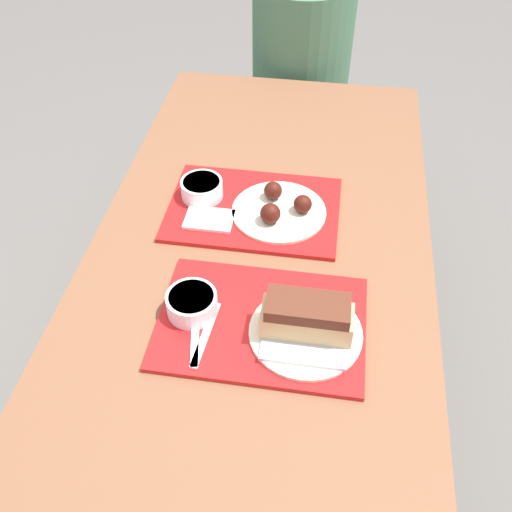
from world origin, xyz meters
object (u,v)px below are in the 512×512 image
(tray_near, at_px, (262,323))
(person_seated_across, at_px, (302,50))
(tray_far, at_px, (254,209))
(wings_plate_far, at_px, (280,208))
(bowl_coleslaw_near, at_px, (192,303))
(brisket_sandwich_plate, at_px, (307,322))
(bowl_coleslaw_far, at_px, (202,188))

(tray_near, distance_m, person_seated_across, 1.29)
(tray_far, xyz_separation_m, wings_plate_far, (0.07, -0.01, 0.02))
(bowl_coleslaw_near, bearing_deg, brisket_sandwich_plate, -5.78)
(bowl_coleslaw_near, distance_m, brisket_sandwich_plate, 0.25)
(person_seated_across, bearing_deg, brisket_sandwich_plate, -84.23)
(tray_near, distance_m, brisket_sandwich_plate, 0.11)
(brisket_sandwich_plate, relative_size, wings_plate_far, 0.98)
(bowl_coleslaw_near, bearing_deg, person_seated_across, 85.05)
(tray_far, bearing_deg, tray_near, -78.52)
(tray_near, xyz_separation_m, bowl_coleslaw_far, (-0.21, 0.39, 0.03))
(tray_near, bearing_deg, tray_far, 101.48)
(wings_plate_far, xyz_separation_m, person_seated_across, (-0.03, 0.94, -0.02))
(wings_plate_far, bearing_deg, bowl_coleslaw_far, 170.01)
(tray_near, xyz_separation_m, brisket_sandwich_plate, (0.09, -0.02, 0.04))
(tray_far, relative_size, person_seated_across, 0.60)
(tray_near, distance_m, bowl_coleslaw_far, 0.45)
(tray_near, relative_size, bowl_coleslaw_near, 4.01)
(tray_near, bearing_deg, bowl_coleslaw_near, 178.20)
(bowl_coleslaw_near, height_order, bowl_coleslaw_far, same)
(tray_far, bearing_deg, brisket_sandwich_plate, -66.35)
(wings_plate_far, bearing_deg, brisket_sandwich_plate, -75.01)
(wings_plate_far, bearing_deg, bowl_coleslaw_near, -112.55)
(bowl_coleslaw_far, relative_size, person_seated_across, 0.15)
(tray_near, bearing_deg, brisket_sandwich_plate, -11.98)
(tray_near, relative_size, tray_far, 1.00)
(tray_far, relative_size, bowl_coleslaw_near, 4.01)
(brisket_sandwich_plate, bearing_deg, bowl_coleslaw_near, 174.22)
(brisket_sandwich_plate, height_order, bowl_coleslaw_far, brisket_sandwich_plate)
(brisket_sandwich_plate, bearing_deg, tray_far, 113.65)
(bowl_coleslaw_near, height_order, person_seated_across, person_seated_across)
(bowl_coleslaw_far, xyz_separation_m, person_seated_across, (0.18, 0.90, -0.03))
(tray_far, xyz_separation_m, bowl_coleslaw_far, (-0.14, 0.03, 0.03))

